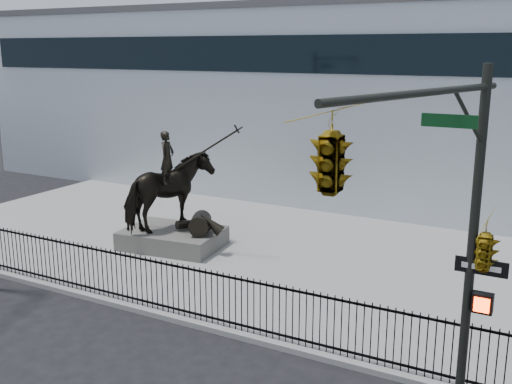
% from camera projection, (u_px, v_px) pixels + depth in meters
% --- Properties ---
extents(ground, '(120.00, 120.00, 0.00)m').
position_uv_depth(ground, '(168.00, 344.00, 15.08)').
color(ground, black).
rests_on(ground, ground).
extents(plaza, '(30.00, 12.00, 0.15)m').
position_uv_depth(plaza, '(288.00, 258.00, 21.04)').
color(plaza, gray).
rests_on(plaza, ground).
extents(building, '(44.00, 14.00, 9.00)m').
position_uv_depth(building, '(397.00, 102.00, 31.11)').
color(building, silver).
rests_on(building, ground).
extents(picket_fence, '(22.10, 0.10, 1.50)m').
position_uv_depth(picket_fence, '(195.00, 293.00, 15.93)').
color(picket_fence, black).
rests_on(picket_fence, plaza).
extents(statue_plinth, '(3.74, 2.79, 0.65)m').
position_uv_depth(statue_plinth, '(173.00, 238.00, 21.90)').
color(statue_plinth, '#4F4C48').
rests_on(statue_plinth, plaza).
extents(equestrian_statue, '(4.45, 3.02, 3.79)m').
position_uv_depth(equestrian_statue, '(173.00, 193.00, 21.48)').
color(equestrian_statue, black).
rests_on(equestrian_statue, statue_plinth).
extents(traffic_signal_right, '(2.17, 6.86, 7.00)m').
position_uv_depth(traffic_signal_right, '(418.00, 208.00, 9.23)').
color(traffic_signal_right, black).
rests_on(traffic_signal_right, ground).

